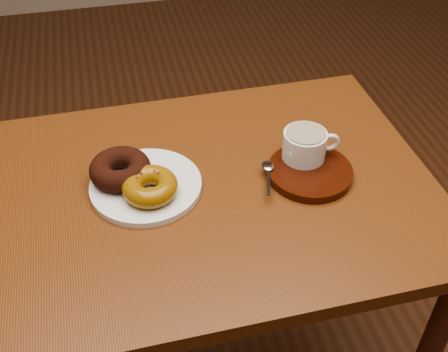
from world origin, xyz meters
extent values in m
cube|color=brown|center=(-0.28, 0.32, 0.78)|extent=(0.86, 0.65, 0.03)
cylinder|color=#401D12|center=(-0.66, 0.59, 0.38)|extent=(0.05, 0.05, 0.76)
cylinder|color=#401D12|center=(0.10, 0.60, 0.38)|extent=(0.05, 0.05, 0.76)
cylinder|color=white|center=(-0.41, 0.34, 0.80)|extent=(0.22, 0.22, 0.01)
torus|color=black|center=(-0.45, 0.36, 0.83)|extent=(0.14, 0.14, 0.04)
torus|color=#925E10|center=(-0.40, 0.31, 0.83)|extent=(0.12, 0.12, 0.04)
cube|color=#492718|center=(-0.37, 0.31, 0.84)|extent=(0.01, 0.00, 0.00)
cube|color=#492718|center=(-0.37, 0.32, 0.84)|extent=(0.01, 0.01, 0.00)
cube|color=#492718|center=(-0.39, 0.34, 0.84)|extent=(0.01, 0.01, 0.00)
cube|color=#492718|center=(-0.41, 0.34, 0.84)|extent=(0.01, 0.01, 0.00)
cube|color=#492718|center=(-0.42, 0.33, 0.84)|extent=(0.01, 0.01, 0.00)
cube|color=#492718|center=(-0.43, 0.31, 0.84)|extent=(0.01, 0.01, 0.00)
cube|color=#492718|center=(-0.43, 0.30, 0.84)|extent=(0.01, 0.01, 0.00)
cube|color=#492718|center=(-0.42, 0.28, 0.84)|extent=(0.01, 0.01, 0.00)
cube|color=#492718|center=(-0.41, 0.27, 0.84)|extent=(0.01, 0.01, 0.00)
cube|color=#492718|center=(-0.39, 0.28, 0.84)|extent=(0.01, 0.01, 0.00)
cube|color=#492718|center=(-0.37, 0.29, 0.84)|extent=(0.01, 0.01, 0.00)
cylinder|color=#331007|center=(-0.09, 0.30, 0.81)|extent=(0.22, 0.22, 0.02)
cylinder|color=white|center=(-0.09, 0.34, 0.84)|extent=(0.09, 0.09, 0.06)
cylinder|color=brown|center=(-0.09, 0.34, 0.87)|extent=(0.08, 0.08, 0.00)
torus|color=white|center=(-0.04, 0.33, 0.85)|extent=(0.04, 0.01, 0.04)
ellipsoid|color=silver|center=(-0.17, 0.33, 0.82)|extent=(0.02, 0.03, 0.01)
cube|color=silver|center=(-0.18, 0.28, 0.82)|extent=(0.03, 0.08, 0.00)
camera|label=1|loc=(-0.44, -0.47, 1.52)|focal=45.00mm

